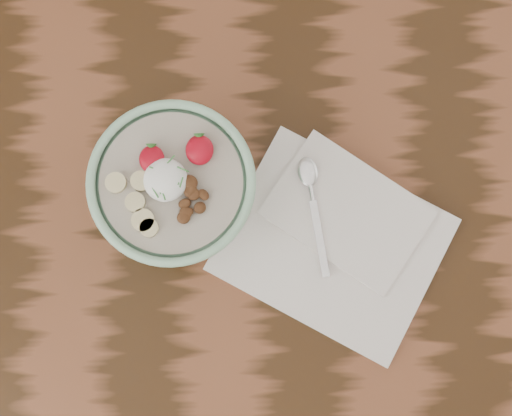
# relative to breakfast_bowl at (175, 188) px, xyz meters

# --- Properties ---
(table) EXTENTS (1.60, 0.90, 0.75)m
(table) POSITION_rel_breakfast_bowl_xyz_m (0.16, 0.04, -0.16)
(table) COLOR #311C0C
(table) RESTS_ON ground
(breakfast_bowl) EXTENTS (0.20, 0.20, 0.13)m
(breakfast_bowl) POSITION_rel_breakfast_bowl_xyz_m (0.00, 0.00, 0.00)
(breakfast_bowl) COLOR #8FC19E
(breakfast_bowl) RESTS_ON table
(napkin) EXTENTS (0.35, 0.33, 0.02)m
(napkin) POSITION_rel_breakfast_bowl_xyz_m (0.21, -0.06, -0.06)
(napkin) COLOR silver
(napkin) RESTS_ON table
(spoon) EXTENTS (0.04, 0.16, 0.01)m
(spoon) POSITION_rel_breakfast_bowl_xyz_m (0.17, 0.00, -0.05)
(spoon) COLOR silver
(spoon) RESTS_ON napkin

